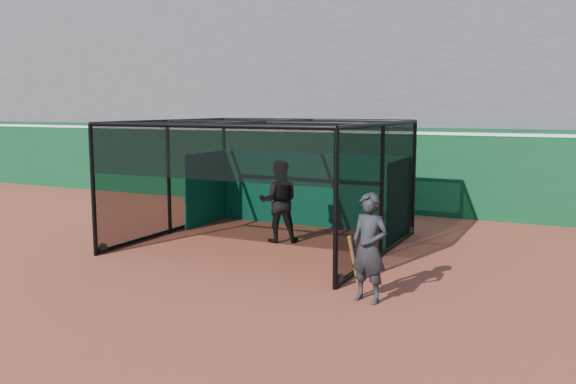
% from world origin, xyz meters
% --- Properties ---
extents(ground, '(120.00, 120.00, 0.00)m').
position_xyz_m(ground, '(0.00, 0.00, 0.00)').
color(ground, brown).
rests_on(ground, ground).
extents(outfield_wall, '(50.00, 0.50, 2.50)m').
position_xyz_m(outfield_wall, '(0.00, 8.50, 1.29)').
color(outfield_wall, '#0A3C1D').
rests_on(outfield_wall, ground).
extents(grandstand, '(50.00, 7.85, 8.95)m').
position_xyz_m(grandstand, '(0.00, 12.27, 4.48)').
color(grandstand, '#4C4C4F').
rests_on(grandstand, ground).
extents(batting_cage, '(5.46, 5.16, 2.74)m').
position_xyz_m(batting_cage, '(-0.97, 3.14, 1.37)').
color(batting_cage, black).
rests_on(batting_cage, ground).
extents(batter, '(1.14, 1.06, 1.88)m').
position_xyz_m(batter, '(-0.83, 3.47, 0.94)').
color(batter, black).
rests_on(batter, ground).
extents(on_deck_player, '(0.72, 0.55, 1.75)m').
position_xyz_m(on_deck_player, '(2.43, 0.21, 0.87)').
color(on_deck_player, black).
rests_on(on_deck_player, ground).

